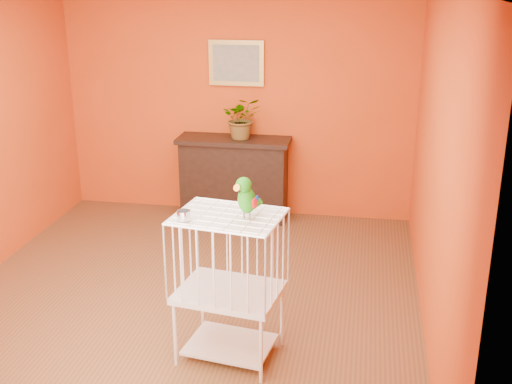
# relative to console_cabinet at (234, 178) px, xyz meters

# --- Properties ---
(ground) EXTENTS (4.50, 4.50, 0.00)m
(ground) POSITION_rel_console_cabinet_xyz_m (0.00, -2.03, -0.47)
(ground) COLOR brown
(ground) RESTS_ON ground
(room_shell) EXTENTS (4.50, 4.50, 4.50)m
(room_shell) POSITION_rel_console_cabinet_xyz_m (0.00, -2.03, 1.11)
(room_shell) COLOR #D04513
(room_shell) RESTS_ON ground
(console_cabinet) EXTENTS (1.27, 0.46, 0.94)m
(console_cabinet) POSITION_rel_console_cabinet_xyz_m (0.00, 0.00, 0.00)
(console_cabinet) COLOR black
(console_cabinet) RESTS_ON ground
(potted_plant) EXTENTS (0.53, 0.56, 0.36)m
(potted_plant) POSITION_rel_console_cabinet_xyz_m (0.10, -0.03, 0.65)
(potted_plant) COLOR #26722D
(potted_plant) RESTS_ON console_cabinet
(framed_picture) EXTENTS (0.62, 0.04, 0.50)m
(framed_picture) POSITION_rel_console_cabinet_xyz_m (0.00, 0.19, 1.28)
(framed_picture) COLOR #B79341
(framed_picture) RESTS_ON room_shell
(birdcage) EXTENTS (0.80, 0.66, 1.12)m
(birdcage) POSITION_rel_console_cabinet_xyz_m (0.55, -2.79, 0.11)
(birdcage) COLOR white
(birdcage) RESTS_ON ground
(feed_cup) EXTENTS (0.09, 0.09, 0.06)m
(feed_cup) POSITION_rel_console_cabinet_xyz_m (0.28, -2.93, 0.68)
(feed_cup) COLOR silver
(feed_cup) RESTS_ON birdcage
(parrot) EXTENTS (0.19, 0.27, 0.31)m
(parrot) POSITION_rel_console_cabinet_xyz_m (0.69, -2.82, 0.80)
(parrot) COLOR #59544C
(parrot) RESTS_ON birdcage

